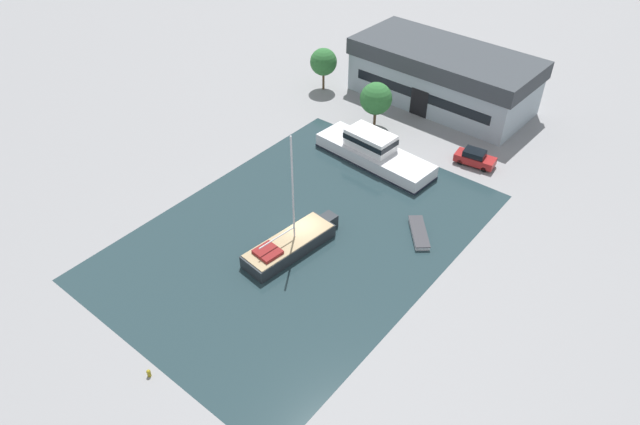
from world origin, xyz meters
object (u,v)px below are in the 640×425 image
warehouse_building (443,76)px  quay_tree_near_building (376,99)px  parked_car (475,158)px  small_dinghy (419,233)px  quay_tree_by_water (323,62)px  sailboat_moored (291,244)px  motor_cruiser (373,152)px

warehouse_building → quay_tree_near_building: size_ratio=4.16×
parked_car → small_dinghy: 13.95m
quay_tree_near_building → quay_tree_by_water: quay_tree_by_water is taller
quay_tree_near_building → sailboat_moored: bearing=-73.5°
warehouse_building → motor_cruiser: 17.06m
quay_tree_near_building → parked_car: bearing=0.3°
warehouse_building → parked_car: warehouse_building is taller
quay_tree_near_building → sailboat_moored: sailboat_moored is taller
parked_car → small_dinghy: size_ratio=1.03×
quay_tree_by_water → parked_car: size_ratio=1.24×
warehouse_building → small_dinghy: warehouse_building is taller
motor_cruiser → quay_tree_near_building: bearing=38.0°
sailboat_moored → motor_cruiser: size_ratio=0.83×
quay_tree_near_building → sailboat_moored: size_ratio=0.48×
parked_car → sailboat_moored: sailboat_moored is taller
motor_cruiser → quay_tree_by_water: bearing=60.6°
quay_tree_by_water → motor_cruiser: 18.32m
quay_tree_by_water → motor_cruiser: bearing=-33.8°
warehouse_building → quay_tree_near_building: 10.94m
sailboat_moored → motor_cruiser: bearing=105.3°
quay_tree_near_building → motor_cruiser: (4.18, -6.29, -2.46)m
quay_tree_near_building → quay_tree_by_water: (-10.89, 3.80, 0.15)m
quay_tree_near_building → parked_car: quay_tree_near_building is taller
quay_tree_by_water → sailboat_moored: 32.10m
quay_tree_near_building → sailboat_moored: 24.00m
parked_car → motor_cruiser: size_ratio=0.32×
warehouse_building → sailboat_moored: bearing=-81.4°
parked_car → small_dinghy: (1.47, -13.86, -0.61)m
parked_car → warehouse_building: bearing=-143.0°
parked_car → sailboat_moored: bearing=-23.1°
warehouse_building → sailboat_moored: 33.75m
sailboat_moored → warehouse_building: bearing=103.1°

